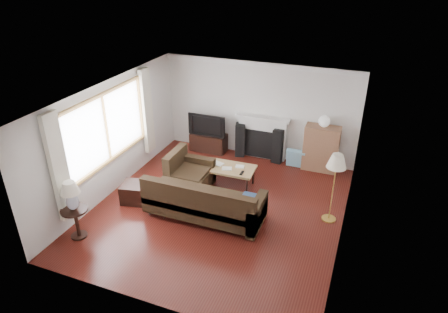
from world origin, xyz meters
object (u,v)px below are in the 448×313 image
at_px(bookshelf, 321,148).
at_px(coffee_table, 228,176).
at_px(sectional_sofa, 204,200).
at_px(floor_lamp, 333,188).
at_px(tv_stand, 209,142).
at_px(side_table, 77,223).

relative_size(bookshelf, coffee_table, 0.95).
relative_size(sectional_sofa, coffee_table, 2.14).
distance_m(coffee_table, floor_lamp, 2.49).
bearing_deg(floor_lamp, tv_stand, 149.97).
height_order(tv_stand, side_table, side_table).
height_order(floor_lamp, side_table, floor_lamp).
distance_m(sectional_sofa, coffee_table, 1.37).
bearing_deg(sectional_sofa, floor_lamp, 19.21).
relative_size(bookshelf, sectional_sofa, 0.44).
bearing_deg(bookshelf, floor_lamp, -75.21).
xyz_separation_m(floor_lamp, side_table, (-4.37, -2.27, -0.43)).
xyz_separation_m(tv_stand, side_table, (-0.85, -4.31, 0.07)).
distance_m(bookshelf, coffee_table, 2.42).
bearing_deg(side_table, sectional_sofa, 36.00).
bearing_deg(coffee_table, tv_stand, 125.44).
xyz_separation_m(sectional_sofa, coffee_table, (-0.00, 1.35, -0.18)).
relative_size(bookshelf, side_table, 1.84).
bearing_deg(tv_stand, coffee_table, -53.01).
xyz_separation_m(tv_stand, floor_lamp, (3.52, -2.04, 0.50)).
xyz_separation_m(bookshelf, side_table, (-3.83, -4.33, -0.26)).
relative_size(sectional_sofa, floor_lamp, 1.75).
xyz_separation_m(bookshelf, floor_lamp, (0.54, -2.06, 0.17)).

